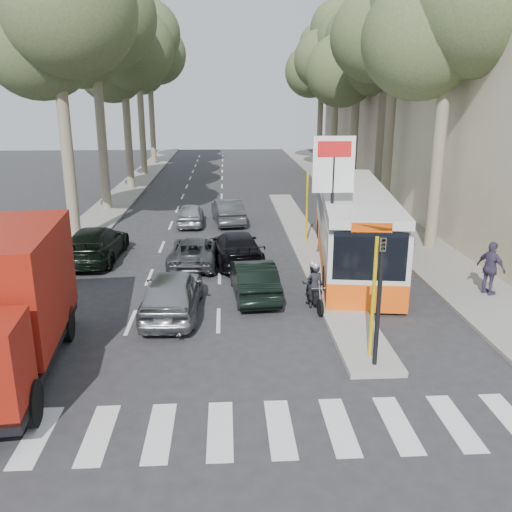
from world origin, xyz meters
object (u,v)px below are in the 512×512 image
at_px(silver_hatchback, 172,293).
at_px(red_truck, 0,303).
at_px(dark_hatchback, 253,278).
at_px(motorcycle, 313,286).
at_px(city_bus, 352,223).

distance_m(silver_hatchback, red_truck, 5.54).
relative_size(silver_hatchback, dark_hatchback, 1.10).
height_order(dark_hatchback, red_truck, red_truck).
bearing_deg(motorcycle, red_truck, -160.45).
relative_size(red_truck, city_bus, 0.57).
bearing_deg(dark_hatchback, silver_hatchback, 24.93).
bearing_deg(motorcycle, silver_hatchback, 179.28).
xyz_separation_m(dark_hatchback, red_truck, (-6.66, -5.29, 1.27)).
xyz_separation_m(dark_hatchback, city_bus, (4.46, 4.02, 1.03)).
bearing_deg(dark_hatchback, motorcycle, 146.51).
distance_m(red_truck, motorcycle, 9.69).
bearing_deg(motorcycle, city_bus, 58.00).
height_order(dark_hatchback, city_bus, city_bus).
xyz_separation_m(silver_hatchback, motorcycle, (4.74, 0.46, -0.02)).
height_order(silver_hatchback, red_truck, red_truck).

